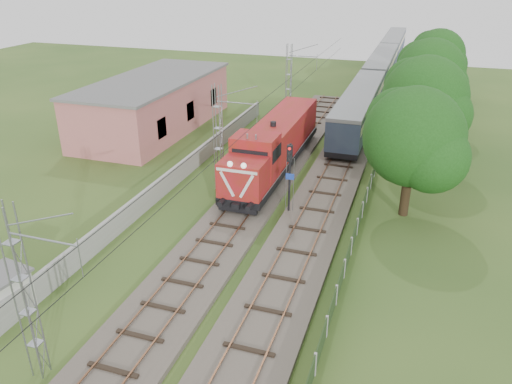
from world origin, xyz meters
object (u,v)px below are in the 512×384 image
(coach_rake, at_px, (381,66))
(signal_post, at_px, (290,167))
(locomotive, at_px, (275,144))
(relay_hut, at_px, (6,292))

(coach_rake, distance_m, signal_post, 43.29)
(locomotive, bearing_deg, coach_rake, 82.08)
(signal_post, relative_size, relay_hut, 2.13)
(locomotive, distance_m, coach_rake, 36.31)
(locomotive, relative_size, signal_post, 3.50)
(coach_rake, distance_m, relay_hut, 58.94)
(locomotive, relative_size, relay_hut, 7.44)
(locomotive, height_order, signal_post, signal_post)
(coach_rake, relative_size, signal_post, 12.88)
(coach_rake, height_order, relay_hut, coach_rake)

